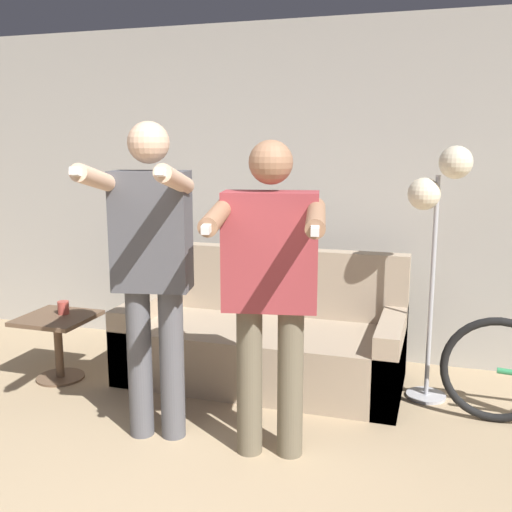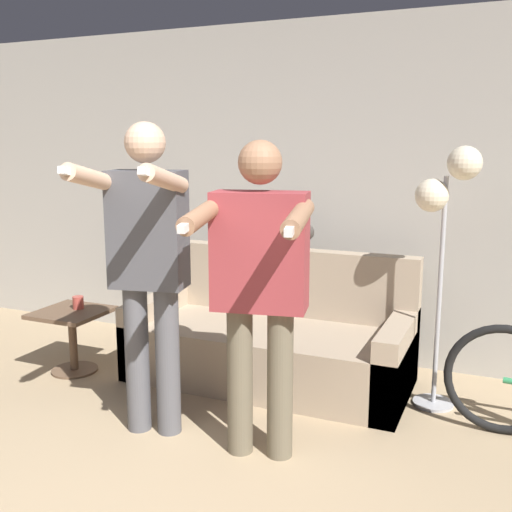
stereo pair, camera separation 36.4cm
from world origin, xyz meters
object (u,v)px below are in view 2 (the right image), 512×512
(cat, at_px, (290,237))
(person_right, at_px, (259,278))
(couch, at_px, (271,342))
(cup, at_px, (78,303))
(person_left, at_px, (148,258))
(side_table, at_px, (72,327))
(floor_lamp, at_px, (446,203))

(cat, bearing_deg, person_right, -76.33)
(couch, height_order, cup, couch)
(person_left, distance_m, cat, 1.40)
(person_right, relative_size, cup, 18.25)
(person_left, relative_size, person_right, 1.06)
(couch, bearing_deg, person_right, -71.51)
(couch, relative_size, cat, 3.96)
(person_left, relative_size, cup, 19.30)
(couch, relative_size, cup, 21.14)
(couch, xyz_separation_m, side_table, (-1.40, -0.46, 0.06))
(cat, height_order, side_table, cat)
(person_left, distance_m, cup, 1.34)
(couch, height_order, side_table, couch)
(couch, relative_size, person_right, 1.16)
(cat, bearing_deg, couch, -93.06)
(side_table, height_order, cup, cup)
(couch, xyz_separation_m, person_left, (-0.34, -1.03, 0.77))
(couch, height_order, person_right, person_right)
(cat, bearing_deg, side_table, -151.33)
(person_left, xyz_separation_m, side_table, (-1.07, 0.57, -0.71))
(floor_lamp, bearing_deg, couch, -179.81)
(couch, distance_m, person_right, 1.31)
(person_left, height_order, cat, person_left)
(person_right, xyz_separation_m, cup, (-1.73, 0.64, -0.48))
(couch, height_order, cat, cat)
(cat, distance_m, side_table, 1.74)
(couch, distance_m, side_table, 1.48)
(person_left, bearing_deg, person_right, -11.58)
(couch, bearing_deg, cup, -164.10)
(person_left, bearing_deg, cup, 137.16)
(side_table, bearing_deg, cat, 28.67)
(cat, distance_m, floor_lamp, 1.22)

